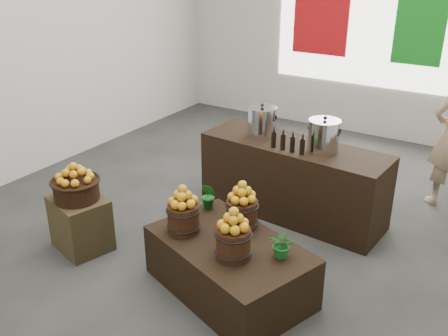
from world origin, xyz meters
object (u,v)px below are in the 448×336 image
Objects in this scene: stock_pot_left at (262,123)px; crate at (81,223)px; stock_pot_center at (324,137)px; display_table at (229,266)px; wicker_basket at (76,190)px; counter at (292,180)px.

crate is at bearing -120.63° from stock_pot_left.
display_table is at bearing -97.17° from stock_pot_center.
stock_pot_left reaches higher than display_table.
display_table is 4.39× the size of stock_pot_left.
stock_pot_left is at bearing 59.37° from wicker_basket.
crate is 0.37m from wicker_basket.
crate is 2.19m from stock_pot_left.
display_table is 1.84m from stock_pot_left.
stock_pot_center is at bearing -4.27° from stock_pot_left.
stock_pot_center is (1.80, 1.72, 0.73)m from crate.
display_table is at bearing -80.77° from counter.
crate is 1.62m from display_table.
display_table is 0.68× the size of counter.
crate is 0.26× the size of counter.
crate is at bearing -125.85° from counter.
stock_pot_left is (-0.42, 0.03, 0.58)m from counter.
counter is 0.72m from stock_pot_left.
wicker_basket is 2.52m from stock_pot_center.
wicker_basket is at bearing -153.91° from display_table.
stock_pot_left is at bearing -180.00° from counter.
display_table is at bearing 7.08° from wicker_basket.
crate is 1.70× the size of stock_pot_center.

